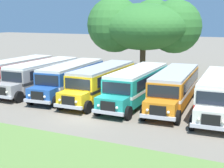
% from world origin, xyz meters
% --- Properties ---
extents(ground_plane, '(220.00, 220.00, 0.00)m').
position_xyz_m(ground_plane, '(0.00, 0.00, 0.00)').
color(ground_plane, slate).
extents(foreground_grass_strip, '(80.00, 8.05, 0.01)m').
position_xyz_m(foreground_grass_strip, '(0.00, -7.85, 0.00)').
color(foreground_grass_strip, olive).
rests_on(foreground_grass_strip, ground_plane).
extents(parked_bus_slot_0, '(2.87, 10.86, 2.82)m').
position_xyz_m(parked_bus_slot_0, '(-11.88, 6.06, 1.58)').
color(parked_bus_slot_0, red).
rests_on(parked_bus_slot_0, ground_plane).
extents(parked_bus_slot_1, '(2.84, 10.86, 2.82)m').
position_xyz_m(parked_bus_slot_1, '(-8.35, 5.77, 1.58)').
color(parked_bus_slot_1, '#9E9993').
rests_on(parked_bus_slot_1, ground_plane).
extents(parked_bus_slot_2, '(3.47, 10.96, 2.82)m').
position_xyz_m(parked_bus_slot_2, '(-4.93, 5.74, 1.58)').
color(parked_bus_slot_2, '#23519E').
rests_on(parked_bus_slot_2, ground_plane).
extents(parked_bus_slot_3, '(2.91, 10.87, 2.82)m').
position_xyz_m(parked_bus_slot_3, '(-1.55, 5.51, 1.58)').
color(parked_bus_slot_3, yellow).
rests_on(parked_bus_slot_3, ground_plane).
extents(parked_bus_slot_4, '(2.79, 10.85, 2.82)m').
position_xyz_m(parked_bus_slot_4, '(1.85, 5.39, 1.58)').
color(parked_bus_slot_4, teal).
rests_on(parked_bus_slot_4, ground_plane).
extents(parked_bus_slot_5, '(3.31, 10.93, 2.82)m').
position_xyz_m(parked_bus_slot_5, '(4.97, 5.80, 1.58)').
color(parked_bus_slot_5, orange).
rests_on(parked_bus_slot_5, ground_plane).
extents(parked_bus_slot_6, '(3.18, 10.91, 2.82)m').
position_xyz_m(parked_bus_slot_6, '(8.51, 5.25, 1.58)').
color(parked_bus_slot_6, silver).
rests_on(parked_bus_slot_6, ground_plane).
extents(broad_shade_tree, '(13.71, 11.96, 9.67)m').
position_xyz_m(broad_shade_tree, '(-2.54, 19.30, 6.11)').
color(broad_shade_tree, brown).
rests_on(broad_shade_tree, ground_plane).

